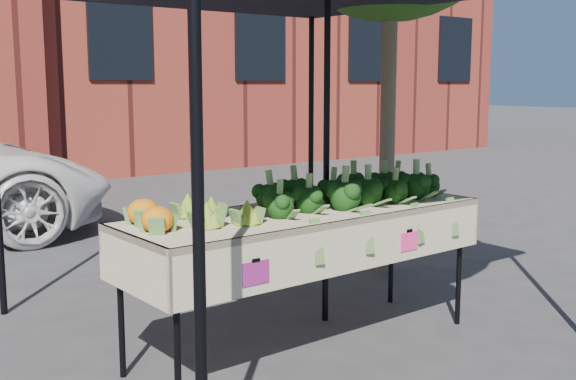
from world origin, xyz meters
name	(u,v)px	position (x,y,z in m)	size (l,w,h in m)	color
ground	(313,349)	(0.00, 0.00, 0.00)	(90.00, 90.00, 0.00)	#323235
table	(307,280)	(-0.02, 0.05, 0.45)	(2.42, 0.87, 0.90)	beige
canopy	(279,130)	(0.07, 0.46, 1.37)	(3.16, 3.16, 2.74)	black
broccoli_heap	(348,185)	(0.34, 0.07, 1.02)	(1.52, 0.55, 0.24)	black
romanesco_cluster	(212,206)	(-0.68, 0.08, 0.99)	(0.41, 0.55, 0.18)	#99A731
cauliflower_pair	(150,214)	(-1.05, 0.11, 0.98)	(0.21, 0.41, 0.16)	orange
street_tree	(389,54)	(1.68, 1.05, 1.93)	(1.96, 1.96, 3.87)	#1E4C14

